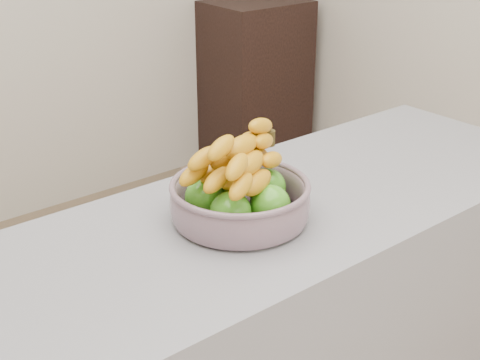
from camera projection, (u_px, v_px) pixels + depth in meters
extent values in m
cube|color=black|center=(255.00, 85.00, 3.95)|extent=(0.55, 0.44, 0.98)
cylinder|color=#8A95A5|center=(240.00, 217.00, 1.53)|extent=(0.27, 0.27, 0.01)
torus|color=#8A95A5|center=(240.00, 185.00, 1.50)|extent=(0.32, 0.32, 0.01)
sphere|color=#379519|center=(270.00, 205.00, 1.47)|extent=(0.09, 0.09, 0.09)
sphere|color=#379519|center=(266.00, 187.00, 1.56)|extent=(0.09, 0.09, 0.09)
sphere|color=#379519|center=(228.00, 183.00, 1.58)|extent=(0.09, 0.09, 0.09)
sphere|color=#379519|center=(205.00, 197.00, 1.51)|extent=(0.09, 0.09, 0.09)
sphere|color=#379519|center=(231.00, 212.00, 1.44)|extent=(0.09, 0.09, 0.09)
ellipsoid|color=yellow|center=(257.00, 182.00, 1.46)|extent=(0.20, 0.13, 0.05)
ellipsoid|color=yellow|center=(237.00, 177.00, 1.48)|extent=(0.21, 0.11, 0.05)
ellipsoid|color=yellow|center=(219.00, 172.00, 1.51)|extent=(0.21, 0.08, 0.05)
ellipsoid|color=yellow|center=(251.00, 163.00, 1.46)|extent=(0.20, 0.14, 0.05)
ellipsoid|color=yellow|center=(230.00, 158.00, 1.49)|extent=(0.21, 0.07, 0.05)
ellipsoid|color=yellow|center=(242.00, 146.00, 1.47)|extent=(0.21, 0.11, 0.05)
cylinder|color=#393012|center=(268.00, 138.00, 1.56)|extent=(0.03, 0.03, 0.04)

